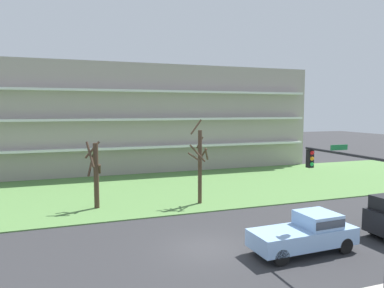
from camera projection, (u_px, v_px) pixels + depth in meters
The scene contains 7 objects.
ground at pixel (208, 249), 18.19m from camera, with size 160.00×160.00×0.00m, color #2D2D30.
grass_lawn_strip at pixel (149, 190), 31.35m from camera, with size 80.00×16.00×0.08m, color #547F42.
apartment_building at pixel (124, 118), 43.90m from camera, with size 44.02×12.89×12.17m.
tree_left at pixel (95, 173), 25.25m from camera, with size 1.16×1.46×4.88m.
tree_center at pixel (200, 163), 26.49m from camera, with size 1.67×1.58×6.38m.
pickup_blue_center_left at pixel (307, 232), 17.70m from camera, with size 5.47×2.21×1.95m.
traffic_signal_mast at pixel (354, 188), 14.85m from camera, with size 0.90×5.12×5.61m.
Camera 1 is at (-6.54, -16.35, 7.11)m, focal length 33.18 mm.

